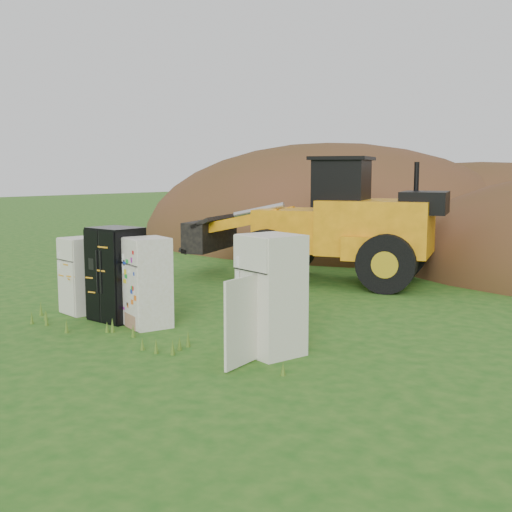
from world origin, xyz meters
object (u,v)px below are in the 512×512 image
at_px(fridge_sticker, 148,282).
at_px(fridge_open_door, 271,295).
at_px(fridge_black_side, 116,274).
at_px(fridge_leftmost, 81,275).
at_px(wheel_loader, 311,219).

xyz_separation_m(fridge_sticker, fridge_open_door, (2.85, -0.03, 0.11)).
bearing_deg(fridge_black_side, fridge_open_door, 0.63).
distance_m(fridge_leftmost, wheel_loader, 6.37).
bearing_deg(wheel_loader, fridge_sticker, -103.14).
bearing_deg(fridge_leftmost, fridge_black_side, 10.10).
relative_size(fridge_black_side, wheel_loader, 0.27).
xyz_separation_m(fridge_sticker, wheel_loader, (-0.47, 6.11, 0.78)).
height_order(fridge_sticker, wheel_loader, wheel_loader).
bearing_deg(wheel_loader, fridge_black_side, -111.47).
xyz_separation_m(fridge_leftmost, fridge_open_door, (4.78, 0.00, 0.17)).
distance_m(fridge_leftmost, fridge_open_door, 4.79).
bearing_deg(wheel_loader, fridge_leftmost, -120.94).
height_order(fridge_leftmost, fridge_black_side, fridge_black_side).
bearing_deg(fridge_open_door, fridge_sticker, -166.39).
distance_m(fridge_leftmost, fridge_sticker, 1.93).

